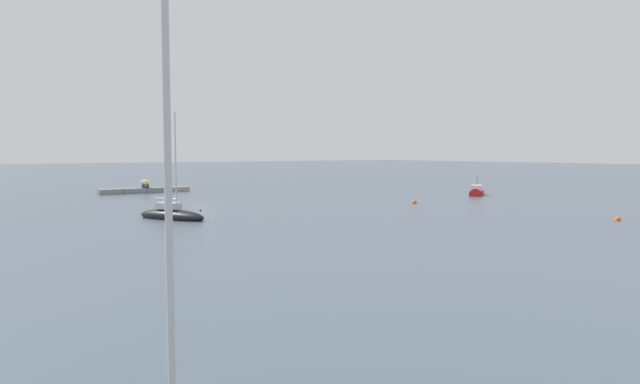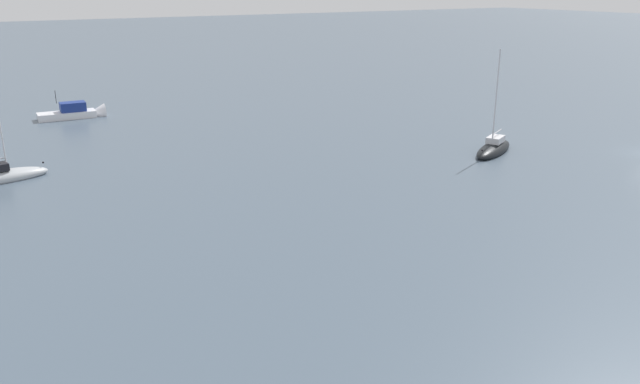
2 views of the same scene
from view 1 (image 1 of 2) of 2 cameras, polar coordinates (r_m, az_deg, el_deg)
name	(u,v)px [view 1 (image 1 of 2)]	position (r m, az deg, el deg)	size (l,w,h in m)	color
ground_plane	(203,204)	(63.86, -11.76, -1.22)	(500.00, 500.00, 0.00)	#475666
seawall_pier	(145,190)	(83.59, -17.36, 0.16)	(12.72, 1.59, 0.71)	gray
person_seated_brown_left	(147,186)	(83.55, -17.13, 0.58)	(0.40, 0.60, 0.73)	#1E2333
person_seated_blue_right	(143,186)	(83.39, -17.50, 0.57)	(0.40, 0.60, 0.73)	#1E2333
umbrella_open_yellow	(145,180)	(83.44, -17.33, 1.17)	(1.36, 1.36, 1.29)	black
sailboat_black_mid	(172,215)	(50.39, -14.85, -2.28)	(4.97, 7.25, 9.62)	black
motorboat_red_near	(476,193)	(78.04, 15.60, -0.09)	(5.44, 4.67, 3.10)	red
mooring_buoy_near	(414,203)	(64.36, 9.56, -1.07)	(0.54, 0.54, 0.54)	#EA5914
mooring_buoy_far	(618,220)	(53.89, 27.99, -2.49)	(0.50, 0.50, 0.50)	#EA5914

